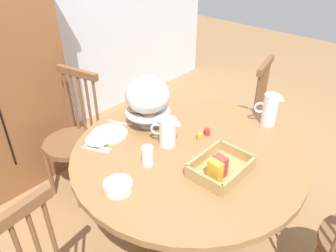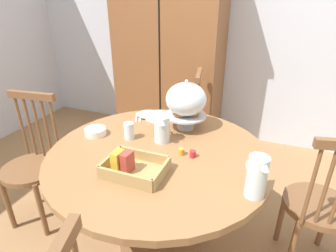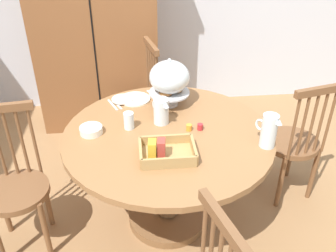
# 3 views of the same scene
# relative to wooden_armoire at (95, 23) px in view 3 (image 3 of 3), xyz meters

# --- Properties ---
(ground_plane) EXTENTS (10.00, 10.00, 0.00)m
(ground_plane) POSITION_rel_wooden_armoire_xyz_m (0.53, -1.50, -0.98)
(ground_plane) COLOR #997047
(wooden_armoire) EXTENTS (1.18, 0.60, 1.96)m
(wooden_armoire) POSITION_rel_wooden_armoire_xyz_m (0.00, 0.00, 0.00)
(wooden_armoire) COLOR brown
(wooden_armoire) RESTS_ON ground_plane
(dining_table) EXTENTS (1.31, 1.31, 0.74)m
(dining_table) POSITION_rel_wooden_armoire_xyz_m (0.52, -1.51, -0.44)
(dining_table) COLOR olive
(dining_table) RESTS_ON ground_plane
(windsor_chair_by_cabinet) EXTENTS (0.42, 0.41, 0.97)m
(windsor_chair_by_cabinet) POSITION_rel_wooden_armoire_xyz_m (1.45, -1.31, -0.53)
(windsor_chair_by_cabinet) COLOR brown
(windsor_chair_by_cabinet) RESTS_ON ground_plane
(windsor_chair_facing_door) EXTENTS (0.41, 0.41, 0.97)m
(windsor_chair_facing_door) POSITION_rel_wooden_armoire_xyz_m (0.34, -0.57, -0.53)
(windsor_chair_facing_door) COLOR brown
(windsor_chair_facing_door) RESTS_ON ground_plane
(windsor_chair_far_side) EXTENTS (0.40, 0.40, 0.97)m
(windsor_chair_far_side) POSITION_rel_wooden_armoire_xyz_m (-0.43, -1.60, -0.53)
(windsor_chair_far_side) COLOR brown
(windsor_chair_far_side) RESTS_ON ground_plane
(pastry_stand_with_dome) EXTENTS (0.28, 0.28, 0.34)m
(pastry_stand_with_dome) POSITION_rel_wooden_armoire_xyz_m (0.56, -1.15, -0.05)
(pastry_stand_with_dome) COLOR silver
(pastry_stand_with_dome) RESTS_ON dining_table
(orange_juice_pitcher) EXTENTS (0.12, 0.16, 0.21)m
(orange_juice_pitcher) POSITION_rel_wooden_armoire_xyz_m (1.08, -1.70, -0.15)
(orange_juice_pitcher) COLOR silver
(orange_juice_pitcher) RESTS_ON dining_table
(milk_pitcher) EXTENTS (0.10, 0.17, 0.17)m
(milk_pitcher) POSITION_rel_wooden_armoire_xyz_m (0.48, -1.38, -0.17)
(milk_pitcher) COLOR silver
(milk_pitcher) RESTS_ON dining_table
(cereal_basket) EXTENTS (0.32, 0.24, 0.12)m
(cereal_basket) POSITION_rel_wooden_armoire_xyz_m (0.47, -1.75, -0.21)
(cereal_basket) COLOR tan
(cereal_basket) RESTS_ON dining_table
(china_plate_large) EXTENTS (0.22, 0.22, 0.01)m
(china_plate_large) POSITION_rel_wooden_armoire_xyz_m (0.32, -1.05, -0.24)
(china_plate_large) COLOR white
(china_plate_large) RESTS_ON dining_table
(china_plate_small) EXTENTS (0.15, 0.15, 0.01)m
(china_plate_small) POSITION_rel_wooden_armoire_xyz_m (0.23, -1.06, -0.23)
(china_plate_small) COLOR white
(china_plate_small) RESTS_ON china_plate_large
(cereal_bowl) EXTENTS (0.14, 0.14, 0.04)m
(cereal_bowl) POSITION_rel_wooden_armoire_xyz_m (0.04, -1.46, -0.22)
(cereal_bowl) COLOR white
(cereal_bowl) RESTS_ON dining_table
(drinking_glass) EXTENTS (0.06, 0.06, 0.11)m
(drinking_glass) POSITION_rel_wooden_armoire_xyz_m (0.28, -1.43, -0.19)
(drinking_glass) COLOR silver
(drinking_glass) RESTS_ON dining_table
(jam_jar_strawberry) EXTENTS (0.04, 0.04, 0.04)m
(jam_jar_strawberry) POSITION_rel_wooden_armoire_xyz_m (0.72, -1.49, -0.22)
(jam_jar_strawberry) COLOR #B7282D
(jam_jar_strawberry) RESTS_ON dining_table
(jam_jar_apricot) EXTENTS (0.04, 0.04, 0.04)m
(jam_jar_apricot) POSITION_rel_wooden_armoire_xyz_m (0.65, -1.49, -0.22)
(jam_jar_apricot) COLOR orange
(jam_jar_apricot) RESTS_ON dining_table
(table_knife) EXTENTS (0.08, 0.16, 0.01)m
(table_knife) POSITION_rel_wooden_armoire_xyz_m (0.19, -1.11, -0.24)
(table_knife) COLOR silver
(table_knife) RESTS_ON dining_table
(dinner_fork) EXTENTS (0.08, 0.16, 0.01)m
(dinner_fork) POSITION_rel_wooden_armoire_xyz_m (0.17, -1.12, -0.24)
(dinner_fork) COLOR silver
(dinner_fork) RESTS_ON dining_table
(soup_spoon) EXTENTS (0.08, 0.16, 0.01)m
(soup_spoon) POSITION_rel_wooden_armoire_xyz_m (0.45, -1.00, -0.24)
(soup_spoon) COLOR silver
(soup_spoon) RESTS_ON dining_table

